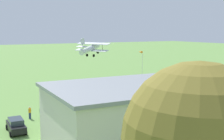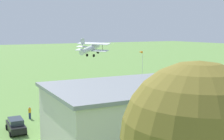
{
  "view_description": "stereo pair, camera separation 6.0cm",
  "coord_description": "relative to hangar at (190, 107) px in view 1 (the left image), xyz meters",
  "views": [
    {
      "loc": [
        28.68,
        67.42,
        12.44
      ],
      "look_at": [
        1.41,
        18.97,
        5.17
      ],
      "focal_mm": 49.47,
      "sensor_mm": 36.0,
      "label": 1
    },
    {
      "loc": [
        28.63,
        67.45,
        12.44
      ],
      "look_at": [
        1.41,
        18.97,
        5.17
      ],
      "focal_mm": 49.47,
      "sensor_mm": 36.0,
      "label": 2
    }
  ],
  "objects": [
    {
      "name": "ground_plane",
      "position": [
        -3.1,
        -40.84,
        -3.36
      ],
      "size": [
        400.0,
        400.0,
        0.0
      ],
      "primitive_type": "plane",
      "color": "#608C42"
    },
    {
      "name": "person_by_parked_cars",
      "position": [
        14.98,
        -15.81,
        -2.48
      ],
      "size": [
        0.53,
        0.53,
        1.75
      ],
      "color": "navy",
      "rests_on": "ground_plane"
    },
    {
      "name": "biplane",
      "position": [
        -3.1,
        -33.88,
        5.07
      ],
      "size": [
        6.82,
        8.69,
        4.15
      ],
      "color": "silver"
    },
    {
      "name": "windsock",
      "position": [
        -22.15,
        -42.37,
        2.56
      ],
      "size": [
        1.12,
        1.35,
        6.76
      ],
      "color": "silver",
      "rests_on": "ground_plane"
    },
    {
      "name": "car_black",
      "position": [
        17.93,
        -10.93,
        -2.48
      ],
      "size": [
        2.15,
        4.5,
        1.71
      ],
      "color": "black",
      "rests_on": "ground_plane"
    },
    {
      "name": "person_near_hangar_door",
      "position": [
        13.57,
        -15.18,
        -2.52
      ],
      "size": [
        0.38,
        0.38,
        1.68
      ],
      "color": "navy",
      "rests_on": "ground_plane"
    },
    {
      "name": "tree_by_windsock",
      "position": [
        15.59,
        16.76,
        4.24
      ],
      "size": [
        6.99,
        6.99,
        11.1
      ],
      "color": "brown",
      "rests_on": "ground_plane"
    },
    {
      "name": "hangar",
      "position": [
        0.0,
        0.0,
        0.0
      ],
      "size": [
        33.96,
        13.52,
        6.7
      ],
      "color": "beige",
      "rests_on": "ground_plane"
    }
  ]
}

